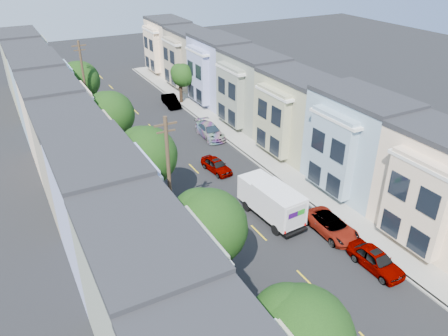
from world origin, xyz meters
name	(u,v)px	position (x,y,z in m)	size (l,w,h in m)	color
ground	(259,233)	(0.00, 0.00, 0.00)	(160.00, 160.00, 0.00)	black
road_slab	(182,157)	(0.00, 15.00, 0.01)	(12.00, 70.00, 0.02)	black
curb_left	(125,169)	(-6.05, 15.00, 0.07)	(0.30, 70.00, 0.15)	gray
curb_right	(232,145)	(6.05, 15.00, 0.07)	(0.30, 70.00, 0.15)	gray
sidewalk_left	(112,172)	(-7.35, 15.00, 0.07)	(2.60, 70.00, 0.15)	gray
sidewalk_right	(242,142)	(7.35, 15.00, 0.07)	(2.60, 70.00, 0.15)	gray
centerline	(182,157)	(0.00, 15.00, 0.00)	(0.12, 70.00, 0.01)	gold
townhouse_row_left	(72,182)	(-11.15, 15.00, 0.00)	(5.00, 70.00, 8.50)	#B0AE84
townhouse_row_right	(271,136)	(11.15, 15.00, 0.00)	(5.00, 70.00, 8.50)	#B0AE84
tree_b	(207,228)	(-6.30, -3.90, 5.15)	(4.70, 4.70, 7.52)	black
tree_c	(146,156)	(-6.30, 6.75, 5.20)	(4.70, 4.70, 7.58)	black
tree_d	(110,115)	(-6.30, 17.42, 4.98)	(4.65, 4.65, 7.32)	black
tree_e	(80,81)	(-6.30, 31.00, 4.80)	(4.70, 4.70, 7.17)	black
tree_far_r	(182,76)	(6.89, 30.28, 3.80)	(3.10, 3.10, 5.39)	black
utility_pole_near	(170,184)	(-6.30, 2.00, 5.15)	(1.60, 0.26, 10.00)	#42301E
utility_pole_far	(85,84)	(-6.30, 28.00, 5.15)	(1.60, 0.26, 10.00)	#42301E
fedex_truck	(271,200)	(1.97, 1.34, 1.66)	(2.39, 6.21, 2.98)	white
lead_sedan	(216,165)	(1.75, 10.48, 0.66)	(1.55, 4.04, 1.31)	black
parked_left_b	(271,332)	(-4.90, -8.94, 0.67)	(1.59, 4.15, 1.34)	black
parked_left_c	(190,229)	(-4.90, 1.99, 0.77)	(1.81, 4.72, 1.53)	gray
parked_left_d	(142,168)	(-4.90, 13.24, 0.70)	(2.33, 5.05, 1.40)	#360A12
parked_right_a	(376,260)	(4.90, -7.25, 0.73)	(1.72, 4.50, 1.46)	slate
parked_right_b	(332,226)	(4.90, -2.67, 0.68)	(2.26, 4.91, 1.36)	#B2B2C6
parked_right_c	(210,131)	(4.90, 18.12, 0.74)	(2.08, 4.95, 1.48)	black
parked_right_d	(171,101)	(4.90, 29.86, 0.73)	(1.54, 4.37, 1.46)	black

